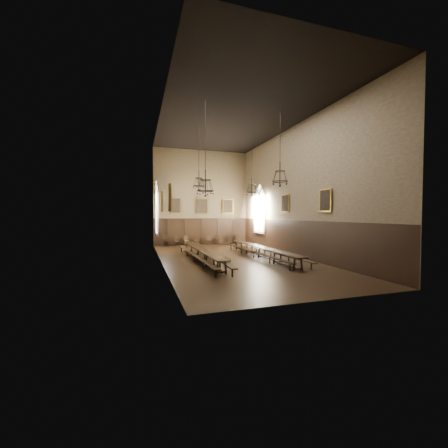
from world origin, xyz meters
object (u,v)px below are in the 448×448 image
chair_6 (229,241)px  chandelier_front_right (280,177)px  chair_1 (177,243)px  chandelier_back_left (199,182)px  bench_left_outer (194,257)px  table_left (201,255)px  table_right (262,252)px  bench_right_outer (271,254)px  chair_3 (197,242)px  chair_2 (186,243)px  chair_4 (209,242)px  bench_left_inner (211,255)px  chair_7 (237,241)px  chandelier_front_left (205,185)px  chair_0 (166,243)px  chandelier_back_right (252,188)px  chair_5 (217,242)px  bench_right_inner (254,254)px

chair_6 → chandelier_front_right: chandelier_front_right is taller
chair_1 → chandelier_back_left: bearing=-88.3°
bench_left_outer → chandelier_back_left: (0.84, 2.44, 4.90)m
table_left → table_right: 4.05m
bench_right_outer → chair_6: 8.85m
bench_right_outer → chair_3: size_ratio=9.91×
chair_2 → chair_4: bearing=-14.5°
table_left → bench_left_outer: table_left is taller
table_right → bench_left_inner: table_right is taller
bench_left_outer → chair_7: (6.00, 8.65, -0.00)m
chair_6 → chandelier_front_left: size_ratio=0.18×
table_left → chair_4: size_ratio=10.85×
chair_6 → chandelier_front_right: 11.68m
table_left → chandelier_back_left: (0.33, 2.17, 4.81)m
chair_2 → chandelier_front_left: (-0.74, -10.64, 4.20)m
bench_left_inner → chandelier_front_left: chandelier_front_left is taller
table_right → chandelier_front_right: (0.29, -1.85, 4.75)m
bench_left_outer → table_left: bearing=28.3°
chair_7 → chandelier_back_left: (-5.16, -6.20, 4.90)m
chair_0 → chair_3: bearing=-4.2°
table_left → chandelier_back_right: 6.62m
chair_5 → chair_7: chair_7 is taller
chair_3 → chandelier_back_left: 8.00m
bench_left_outer → chair_5: bearing=65.4°
chair_2 → chandelier_back_right: size_ratio=0.20×
chandelier_back_right → chair_6: bearing=87.4°
table_right → chandelier_back_right: chandelier_back_right is taller
chair_7 → chandelier_front_right: size_ratio=0.22×
chair_2 → chair_1: bearing=170.0°
bench_right_inner → chair_6: 8.59m
chair_2 → chair_4: chair_2 is taller
chair_0 → bench_left_outer: bearing=-87.1°
bench_right_outer → chair_1: chair_1 is taller
chandelier_back_left → chair_7: bearing=50.3°
chair_2 → chandelier_front_right: 12.22m
chair_5 → chair_1: bearing=-163.5°
chandelier_front_right → bench_left_inner: bearing=150.8°
chair_1 → chandelier_front_left: 11.40m
bench_right_outer → chair_4: chair_4 is taller
chair_0 → chandelier_front_right: bearing=-64.6°
chair_3 → chair_5: 2.02m
chandelier_back_right → chair_4: bearing=106.1°
bench_left_inner → bench_right_inner: (2.96, 0.01, -0.03)m
chair_2 → chandelier_back_left: (-0.14, -6.21, 4.90)m
bench_left_inner → chandelier_back_left: 5.37m
chair_6 → table_right: bearing=-87.8°
table_left → chair_7: (5.49, 8.37, -0.09)m
bench_right_inner → chair_3: size_ratio=10.25×
chair_4 → chair_5: 0.87m
chair_2 → bench_right_inner: bearing=-82.9°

